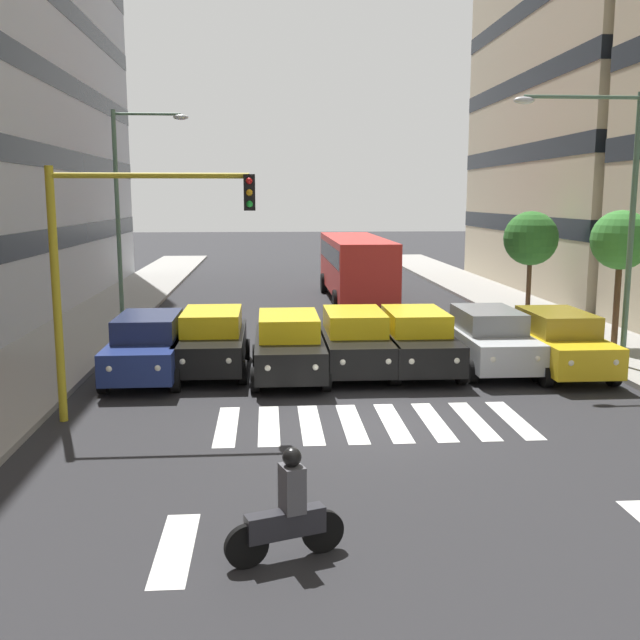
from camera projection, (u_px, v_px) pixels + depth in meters
ground_plane at (372, 423)px, 15.80m from camera, size 180.00×180.00×0.00m
building_left_block_0 at (629, 49)px, 36.89m from camera, size 11.27×18.36×24.63m
crosswalk_markings at (372, 423)px, 15.80m from camera, size 6.75×2.80×0.01m
lane_arrow_1 at (175, 548)px, 10.14m from camera, size 0.50×2.20×0.01m
car_0 at (558, 342)px, 20.19m from camera, size 2.02×4.44×1.72m
car_1 at (489, 339)px, 20.59m from camera, size 2.02×4.44×1.72m
car_2 at (416, 340)px, 20.37m from camera, size 2.02×4.44×1.72m
car_3 at (355, 341)px, 20.28m from camera, size 2.02×4.44×1.72m
car_4 at (289, 346)px, 19.67m from camera, size 2.02×4.44×1.72m
car_5 at (212, 340)px, 20.36m from camera, size 2.02×4.44×1.72m
car_6 at (148, 346)px, 19.58m from camera, size 2.02×4.44×1.72m
bus_behind_traffic at (355, 262)px, 34.20m from camera, size 2.78×10.50×3.00m
motorcycle_with_rider at (288, 514)px, 9.74m from camera, size 1.64×0.65×1.57m
traffic_light_gantry at (113, 252)px, 15.42m from camera, size 4.36×0.36×5.50m
street_lamp_left at (612, 201)px, 19.73m from camera, size 3.54×0.28×7.47m
street_lamp_right at (128, 197)px, 26.78m from camera, size 2.78×0.28×7.84m
street_tree_1 at (621, 241)px, 22.84m from camera, size 1.87×1.87×4.32m
street_tree_2 at (531, 239)px, 30.54m from camera, size 2.28×2.28×4.14m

